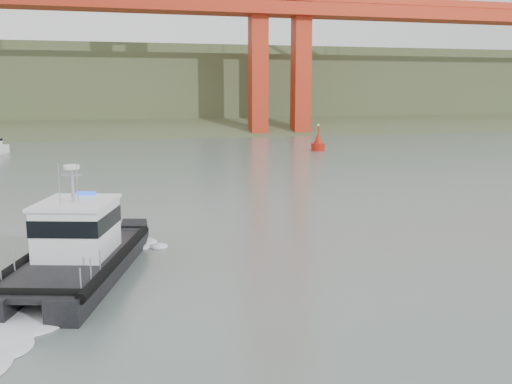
% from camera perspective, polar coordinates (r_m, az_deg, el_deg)
% --- Properties ---
extents(ground, '(400.00, 400.00, 0.00)m').
position_cam_1_polar(ground, '(27.37, 4.65, -7.23)').
color(ground, slate).
rests_on(ground, ground).
extents(headlands, '(500.00, 105.36, 27.12)m').
position_cam_1_polar(headlands, '(150.35, -11.65, 9.60)').
color(headlands, '#384B2B').
rests_on(headlands, ground).
extents(patrol_boat, '(6.78, 11.34, 5.18)m').
position_cam_1_polar(patrol_boat, '(26.36, -17.57, -5.44)').
color(patrol_boat, black).
rests_on(patrol_boat, ground).
extents(nav_buoy, '(1.84, 1.84, 3.83)m').
position_cam_1_polar(nav_buoy, '(77.48, 6.23, 4.85)').
color(nav_buoy, '#A5180B').
rests_on(nav_buoy, ground).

